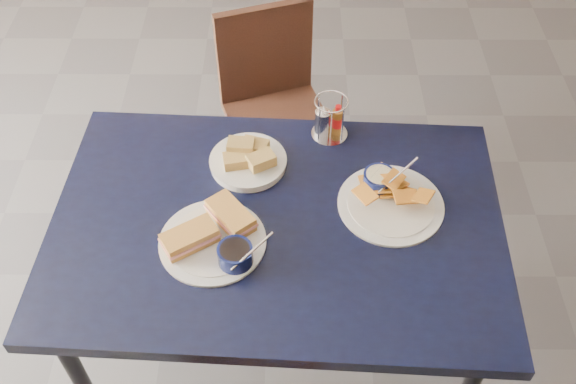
{
  "coord_description": "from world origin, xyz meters",
  "views": [
    {
      "loc": [
        0.08,
        -1.1,
        2.1
      ],
      "look_at": [
        0.08,
        0.03,
        0.82
      ],
      "focal_mm": 40.0,
      "sensor_mm": 36.0,
      "label": 1
    }
  ],
  "objects_px": {
    "chair_far": "(278,94)",
    "condiment_caddy": "(329,121)",
    "plantain_plate": "(387,195)",
    "dining_table": "(277,235)",
    "sandwich_plate": "(216,237)",
    "bread_basket": "(248,159)"
  },
  "relations": [
    {
      "from": "chair_far",
      "to": "plantain_plate",
      "type": "distance_m",
      "value": 0.91
    },
    {
      "from": "chair_far",
      "to": "plantain_plate",
      "type": "bearing_deg",
      "value": -68.48
    },
    {
      "from": "chair_far",
      "to": "bread_basket",
      "type": "relative_size",
      "value": 3.63
    },
    {
      "from": "dining_table",
      "to": "plantain_plate",
      "type": "relative_size",
      "value": 4.32
    },
    {
      "from": "dining_table",
      "to": "chair_far",
      "type": "xyz_separation_m",
      "value": [
        -0.01,
        0.87,
        -0.23
      ]
    },
    {
      "from": "chair_far",
      "to": "condiment_caddy",
      "type": "height_order",
      "value": "condiment_caddy"
    },
    {
      "from": "dining_table",
      "to": "condiment_caddy",
      "type": "xyz_separation_m",
      "value": [
        0.15,
        0.34,
        0.12
      ]
    },
    {
      "from": "chair_far",
      "to": "sandwich_plate",
      "type": "xyz_separation_m",
      "value": [
        -0.14,
        -0.95,
        0.32
      ]
    },
    {
      "from": "plantain_plate",
      "to": "bread_basket",
      "type": "distance_m",
      "value": 0.41
    },
    {
      "from": "condiment_caddy",
      "to": "dining_table",
      "type": "bearing_deg",
      "value": -113.92
    },
    {
      "from": "plantain_plate",
      "to": "condiment_caddy",
      "type": "bearing_deg",
      "value": 120.49
    },
    {
      "from": "chair_far",
      "to": "plantain_plate",
      "type": "xyz_separation_m",
      "value": [
        0.31,
        -0.8,
        0.31
      ]
    },
    {
      "from": "dining_table",
      "to": "condiment_caddy",
      "type": "height_order",
      "value": "condiment_caddy"
    },
    {
      "from": "chair_far",
      "to": "condiment_caddy",
      "type": "relative_size",
      "value": 5.87
    },
    {
      "from": "sandwich_plate",
      "to": "plantain_plate",
      "type": "distance_m",
      "value": 0.48
    },
    {
      "from": "dining_table",
      "to": "chair_far",
      "type": "height_order",
      "value": "chair_far"
    },
    {
      "from": "bread_basket",
      "to": "chair_far",
      "type": "bearing_deg",
      "value": 83.73
    },
    {
      "from": "sandwich_plate",
      "to": "condiment_caddy",
      "type": "bearing_deg",
      "value": 53.41
    },
    {
      "from": "sandwich_plate",
      "to": "plantain_plate",
      "type": "bearing_deg",
      "value": 18.26
    },
    {
      "from": "plantain_plate",
      "to": "dining_table",
      "type": "bearing_deg",
      "value": -165.87
    },
    {
      "from": "dining_table",
      "to": "chair_far",
      "type": "distance_m",
      "value": 0.9
    },
    {
      "from": "chair_far",
      "to": "condiment_caddy",
      "type": "bearing_deg",
      "value": -73.3
    }
  ]
}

